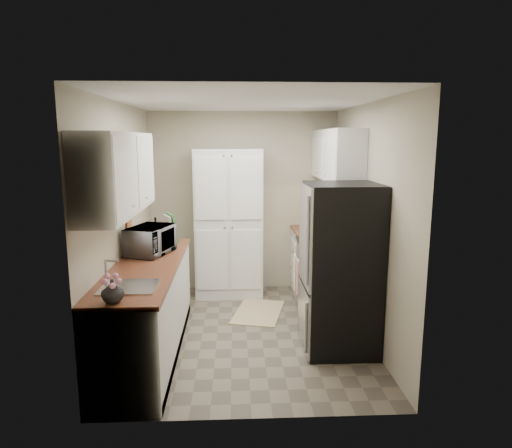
# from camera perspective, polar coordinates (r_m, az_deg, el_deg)

# --- Properties ---
(ground) EXTENTS (3.20, 3.20, 0.00)m
(ground) POSITION_cam_1_polar(r_m,az_deg,el_deg) (5.23, -1.21, -13.39)
(ground) COLOR #665B4C
(ground) RESTS_ON ground
(room_shell) EXTENTS (2.64, 3.24, 2.52)m
(room_shell) POSITION_cam_1_polar(r_m,az_deg,el_deg) (4.79, -1.50, 4.62)
(room_shell) COLOR #AFA58D
(room_shell) RESTS_ON ground
(pantry_cabinet) EXTENTS (0.90, 0.55, 2.00)m
(pantry_cabinet) POSITION_cam_1_polar(r_m,az_deg,el_deg) (6.20, -3.41, 0.09)
(pantry_cabinet) COLOR silver
(pantry_cabinet) RESTS_ON ground
(base_cabinet_left) EXTENTS (0.60, 2.30, 0.88)m
(base_cabinet_left) POSITION_cam_1_polar(r_m,az_deg,el_deg) (4.74, -13.34, -10.51)
(base_cabinet_left) COLOR silver
(base_cabinet_left) RESTS_ON ground
(countertop_left) EXTENTS (0.63, 2.33, 0.04)m
(countertop_left) POSITION_cam_1_polar(r_m,az_deg,el_deg) (4.60, -13.59, -5.15)
(countertop_left) COLOR brown
(countertop_left) RESTS_ON base_cabinet_left
(base_cabinet_right) EXTENTS (0.60, 0.80, 0.88)m
(base_cabinet_right) POSITION_cam_1_polar(r_m,az_deg,el_deg) (6.30, 7.57, -5.04)
(base_cabinet_right) COLOR silver
(base_cabinet_right) RESTS_ON ground
(countertop_right) EXTENTS (0.63, 0.83, 0.04)m
(countertop_right) POSITION_cam_1_polar(r_m,az_deg,el_deg) (6.19, 7.67, -0.93)
(countertop_right) COLOR brown
(countertop_right) RESTS_ON base_cabinet_right
(electric_range) EXTENTS (0.71, 0.78, 1.13)m
(electric_range) POSITION_cam_1_polar(r_m,az_deg,el_deg) (5.53, 8.89, -6.87)
(electric_range) COLOR #B7B7BC
(electric_range) RESTS_ON ground
(refrigerator) EXTENTS (0.70, 0.72, 1.70)m
(refrigerator) POSITION_cam_1_polar(r_m,az_deg,el_deg) (4.67, 10.55, -5.43)
(refrigerator) COLOR #B7B7BC
(refrigerator) RESTS_ON ground
(microwave) EXTENTS (0.51, 0.62, 0.30)m
(microwave) POSITION_cam_1_polar(r_m,az_deg,el_deg) (4.96, -13.05, -1.99)
(microwave) COLOR #B6B5BA
(microwave) RESTS_ON countertop_left
(wine_bottle) EXTENTS (0.07, 0.07, 0.30)m
(wine_bottle) POSITION_cam_1_polar(r_m,az_deg,el_deg) (5.35, -12.41, -1.06)
(wine_bottle) COLOR black
(wine_bottle) RESTS_ON countertop_left
(flower_vase) EXTENTS (0.18, 0.18, 0.18)m
(flower_vase) POSITION_cam_1_polar(r_m,az_deg,el_deg) (3.59, -17.50, -8.00)
(flower_vase) COLOR white
(flower_vase) RESTS_ON countertop_left
(cutting_board) EXTENTS (0.14, 0.26, 0.34)m
(cutting_board) POSITION_cam_1_polar(r_m,az_deg,el_deg) (5.49, -10.46, -0.44)
(cutting_board) COLOR #308131
(cutting_board) RESTS_ON countertop_left
(toaster_oven) EXTENTS (0.32, 0.40, 0.22)m
(toaster_oven) POSITION_cam_1_polar(r_m,az_deg,el_deg) (6.12, 8.43, 0.17)
(toaster_oven) COLOR #ACABB0
(toaster_oven) RESTS_ON countertop_right
(fruit_basket) EXTENTS (0.33, 0.33, 0.11)m
(fruit_basket) POSITION_cam_1_polar(r_m,az_deg,el_deg) (6.10, 8.35, 1.75)
(fruit_basket) COLOR #EC5D05
(fruit_basket) RESTS_ON toaster_oven
(kitchen_mat) EXTENTS (0.73, 0.97, 0.01)m
(kitchen_mat) POSITION_cam_1_polar(r_m,az_deg,el_deg) (5.77, 0.29, -10.95)
(kitchen_mat) COLOR #C8B381
(kitchen_mat) RESTS_ON ground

